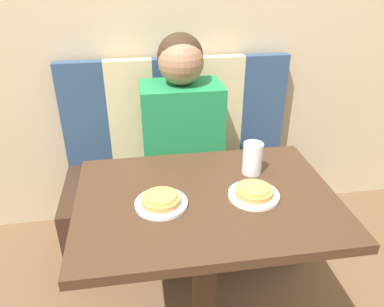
{
  "coord_description": "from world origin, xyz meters",
  "views": [
    {
      "loc": [
        -0.21,
        -1.05,
        1.51
      ],
      "look_at": [
        0.0,
        0.33,
        0.76
      ],
      "focal_mm": 35.0,
      "sensor_mm": 36.0,
      "label": 1
    }
  ],
  "objects_px": {
    "pizza_left": "(161,199)",
    "pizza_right": "(254,191)",
    "person": "(182,114)",
    "drinking_cup": "(252,158)",
    "plate_right": "(254,195)",
    "plate_left": "(161,203)"
  },
  "relations": [
    {
      "from": "pizza_right",
      "to": "person",
      "type": "bearing_deg",
      "value": 102.94
    },
    {
      "from": "drinking_cup",
      "to": "plate_right",
      "type": "bearing_deg",
      "value": -104.09
    },
    {
      "from": "person",
      "to": "pizza_left",
      "type": "xyz_separation_m",
      "value": [
        -0.16,
        -0.69,
        -0.01
      ]
    },
    {
      "from": "person",
      "to": "pizza_right",
      "type": "height_order",
      "value": "person"
    },
    {
      "from": "drinking_cup",
      "to": "pizza_left",
      "type": "bearing_deg",
      "value": -156.28
    },
    {
      "from": "pizza_left",
      "to": "pizza_right",
      "type": "bearing_deg",
      "value": 0.0
    },
    {
      "from": "pizza_right",
      "to": "plate_left",
      "type": "bearing_deg",
      "value": -180.0
    },
    {
      "from": "plate_left",
      "to": "pizza_left",
      "type": "xyz_separation_m",
      "value": [
        0.0,
        0.0,
        0.02
      ]
    },
    {
      "from": "person",
      "to": "pizza_left",
      "type": "height_order",
      "value": "person"
    },
    {
      "from": "pizza_left",
      "to": "pizza_right",
      "type": "height_order",
      "value": "same"
    },
    {
      "from": "pizza_left",
      "to": "pizza_right",
      "type": "distance_m",
      "value": 0.32
    },
    {
      "from": "person",
      "to": "pizza_right",
      "type": "distance_m",
      "value": 0.71
    },
    {
      "from": "plate_right",
      "to": "pizza_right",
      "type": "bearing_deg",
      "value": 165.96
    },
    {
      "from": "plate_right",
      "to": "pizza_left",
      "type": "xyz_separation_m",
      "value": [
        -0.32,
        0.0,
        0.02
      ]
    },
    {
      "from": "person",
      "to": "drinking_cup",
      "type": "distance_m",
      "value": 0.57
    },
    {
      "from": "person",
      "to": "pizza_right",
      "type": "xyz_separation_m",
      "value": [
        0.16,
        -0.69,
        -0.01
      ]
    },
    {
      "from": "pizza_right",
      "to": "plate_right",
      "type": "bearing_deg",
      "value": -14.04
    },
    {
      "from": "person",
      "to": "drinking_cup",
      "type": "xyz_separation_m",
      "value": [
        0.2,
        -0.53,
        0.02
      ]
    },
    {
      "from": "person",
      "to": "drinking_cup",
      "type": "height_order",
      "value": "person"
    },
    {
      "from": "person",
      "to": "plate_left",
      "type": "distance_m",
      "value": 0.71
    },
    {
      "from": "pizza_right",
      "to": "drinking_cup",
      "type": "height_order",
      "value": "drinking_cup"
    },
    {
      "from": "plate_right",
      "to": "pizza_right",
      "type": "xyz_separation_m",
      "value": [
        -0.0,
        0.0,
        0.02
      ]
    }
  ]
}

